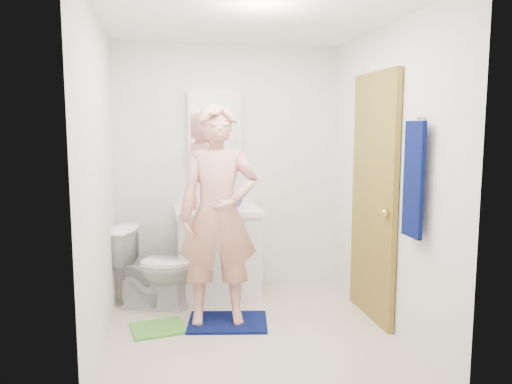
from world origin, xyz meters
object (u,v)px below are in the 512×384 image
medicine_cabinet (214,128)px  toilet (154,267)px  toothbrush_cup (236,201)px  man (218,215)px  soap_dispenser (192,199)px  towel (414,180)px  vanity_cabinet (218,255)px

medicine_cabinet → toilet: 1.43m
toothbrush_cup → man: size_ratio=0.07×
medicine_cabinet → toothbrush_cup: medicine_cabinet is taller
medicine_cabinet → soap_dispenser: size_ratio=3.80×
medicine_cabinet → soap_dispenser: medicine_cabinet is taller
towel → man: man is taller
vanity_cabinet → medicine_cabinet: medicine_cabinet is taller
soap_dispenser → toilet: bearing=-155.0°
vanity_cabinet → toilet: size_ratio=1.09×
vanity_cabinet → soap_dispenser: 0.59m
soap_dispenser → man: man is taller
vanity_cabinet → medicine_cabinet: size_ratio=1.14×
toothbrush_cup → toilet: bearing=-160.8°
towel → toilet: (-1.78, 1.30, -0.88)m
medicine_cabinet → toilet: medicine_cabinet is taller
vanity_cabinet → man: bearing=-96.0°
toilet → soap_dispenser: bearing=-46.8°
towel → soap_dispenser: size_ratio=4.34×
vanity_cabinet → toilet: bearing=-162.8°
man → medicine_cabinet: bearing=89.8°
soap_dispenser → vanity_cabinet: bearing=4.1°
vanity_cabinet → soap_dispenser: size_ratio=4.34×
soap_dispenser → man: 0.68m
towel → soap_dispenser: 2.06m
toothbrush_cup → towel: bearing=-57.9°
vanity_cabinet → toilet: (-0.60, -0.18, -0.03)m
toilet → man: 0.90m
towel → soap_dispenser: (-1.42, 1.47, -0.31)m
vanity_cabinet → medicine_cabinet: (0.00, 0.22, 1.20)m
medicine_cabinet → toilet: bearing=-145.5°
towel → man: bearing=147.2°
towel → toilet: towel is taller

